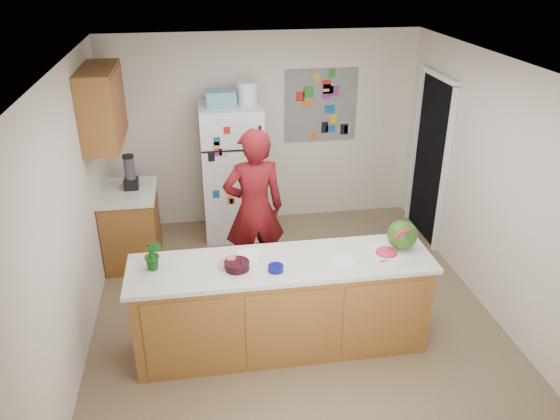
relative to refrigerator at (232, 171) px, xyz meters
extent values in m
cube|color=brown|center=(0.45, -1.88, -0.86)|extent=(4.00, 4.50, 0.02)
cube|color=beige|center=(0.45, 0.38, 0.40)|extent=(4.00, 0.02, 2.50)
cube|color=beige|center=(-1.56, -1.88, 0.40)|extent=(0.02, 4.50, 2.50)
cube|color=beige|center=(2.46, -1.88, 0.40)|extent=(0.02, 4.50, 2.50)
cube|color=white|center=(0.45, -1.88, 1.66)|extent=(4.00, 4.50, 0.02)
cube|color=black|center=(2.44, -0.43, 0.17)|extent=(0.03, 0.85, 2.04)
cube|color=brown|center=(0.25, -2.38, -0.41)|extent=(2.60, 0.62, 0.88)
cube|color=silver|center=(0.25, -2.38, 0.05)|extent=(2.68, 0.70, 0.04)
cube|color=brown|center=(-1.24, -0.53, -0.42)|extent=(0.60, 0.80, 0.86)
cube|color=silver|center=(-1.24, -0.53, 0.03)|extent=(0.64, 0.84, 0.04)
cube|color=brown|center=(-1.37, -0.58, 1.05)|extent=(0.35, 1.00, 0.80)
cube|color=silver|center=(0.00, 0.00, 0.00)|extent=(0.75, 0.70, 1.70)
cube|color=#5999B2|center=(-0.10, 0.00, 0.94)|extent=(0.35, 0.28, 0.18)
cube|color=slate|center=(1.20, 0.36, 0.70)|extent=(0.95, 0.01, 0.95)
imported|color=#600F13|center=(0.14, -1.25, 0.04)|extent=(0.69, 0.49, 1.79)
cylinder|color=black|center=(-1.19, -0.47, 0.24)|extent=(0.12, 0.12, 0.38)
cube|color=white|center=(1.29, -2.35, 0.08)|extent=(0.42, 0.31, 0.01)
sphere|color=#265410|center=(1.35, -2.33, 0.22)|extent=(0.27, 0.27, 0.27)
cylinder|color=red|center=(1.19, -2.40, 0.09)|extent=(0.18, 0.18, 0.02)
cylinder|color=black|center=(-0.15, -2.43, 0.11)|extent=(0.25, 0.25, 0.07)
cylinder|color=white|center=(-0.03, -2.29, 0.10)|extent=(0.24, 0.24, 0.06)
cylinder|color=#080C64|center=(0.18, -2.51, 0.10)|extent=(0.15, 0.15, 0.05)
cylinder|color=#C6B397|center=(-0.19, -2.36, 0.08)|extent=(0.28, 0.28, 0.02)
cube|color=white|center=(0.77, -2.45, 0.08)|extent=(0.20, 0.18, 0.02)
cube|color=slate|center=(1.14, -2.50, 0.08)|extent=(0.09, 0.06, 0.01)
imported|color=#19410E|center=(-0.84, -2.33, 0.22)|extent=(0.20, 0.18, 0.29)
camera|label=1|loc=(-0.41, -6.42, 2.55)|focal=35.00mm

